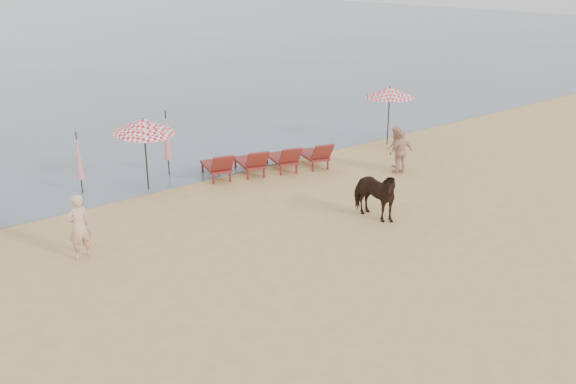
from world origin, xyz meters
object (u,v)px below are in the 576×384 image
object	(u,v)px
umbrella_open_right	(390,92)
lounger_cluster_right	(268,160)
beachgoer_right_a	(395,148)
umbrella_open_left_b	(144,126)
beachgoer_left	(79,227)
beachgoer_right_b	(401,152)
umbrella_closed_left	(78,156)
umbrella_closed_right	(167,135)
cow	(373,194)

from	to	relation	value
umbrella_open_right	lounger_cluster_right	bearing A→B (deg)	-158.48
beachgoer_right_a	umbrella_open_left_b	bearing A→B (deg)	-66.55
umbrella_open_right	beachgoer_right_a	world-z (taller)	umbrella_open_right
beachgoer_left	beachgoer_right_b	distance (m)	11.33
beachgoer_left	beachgoer_right_a	xyz separation A→B (m)	(11.44, -0.01, -0.05)
beachgoer_left	beachgoer_right_b	size ratio (longest dim) A/B	1.09
lounger_cluster_right	beachgoer_right_a	distance (m)	4.48
lounger_cluster_right	beachgoer_right_a	xyz separation A→B (m)	(3.68, -2.54, 0.31)
umbrella_closed_left	beachgoer_right_b	world-z (taller)	umbrella_closed_left
umbrella_open_right	beachgoer_left	size ratio (longest dim) A/B	1.41
umbrella_open_left_b	umbrella_closed_right	size ratio (longest dim) A/B	1.08
umbrella_closed_right	beachgoer_right_a	xyz separation A→B (m)	(6.47, -4.56, -0.61)
beachgoer_left	beachgoer_right_b	xyz separation A→B (m)	(11.32, -0.39, -0.07)
umbrella_closed_right	beachgoer_right_b	size ratio (longest dim) A/B	1.48
umbrella_open_right	beachgoer_left	bearing A→B (deg)	-147.91
umbrella_open_right	umbrella_closed_right	bearing A→B (deg)	-171.28
umbrella_closed_left	umbrella_closed_right	world-z (taller)	umbrella_closed_right
cow	beachgoer_right_a	size ratio (longest dim) A/B	1.11
beachgoer_left	umbrella_closed_left	bearing A→B (deg)	-117.71
umbrella_open_left_b	umbrella_closed_left	bearing A→B (deg)	155.21
umbrella_open_right	beachgoer_left	xyz separation A→B (m)	(-13.80, -2.50, -1.29)
umbrella_open_right	beachgoer_left	world-z (taller)	umbrella_open_right
umbrella_closed_left	beachgoer_left	distance (m)	4.95
umbrella_open_right	cow	bearing A→B (deg)	-118.33
lounger_cluster_right	umbrella_open_right	bearing A→B (deg)	16.27
umbrella_open_right	beachgoer_right_b	world-z (taller)	umbrella_open_right
umbrella_open_left_b	beachgoer_right_a	size ratio (longest dim) A/B	1.55
umbrella_open_right	umbrella_closed_right	size ratio (longest dim) A/B	1.04
umbrella_open_right	beachgoer_right_b	distance (m)	4.04
umbrella_closed_right	cow	world-z (taller)	umbrella_closed_right
beachgoer_right_a	umbrella_open_right	bearing A→B (deg)	-175.01
beachgoer_right_a	cow	bearing A→B (deg)	-6.88
beachgoer_right_b	cow	bearing A→B (deg)	44.90
lounger_cluster_right	beachgoer_left	world-z (taller)	beachgoer_left
umbrella_closed_left	cow	bearing A→B (deg)	-52.23
cow	beachgoer_right_a	distance (m)	4.77
beachgoer_left	beachgoer_right_a	bearing A→B (deg)	174.46
umbrella_open_left_b	umbrella_open_right	size ratio (longest dim) A/B	1.04
umbrella_closed_left	cow	distance (m)	9.25
beachgoer_right_a	umbrella_closed_right	bearing A→B (deg)	-76.94
umbrella_closed_left	umbrella_closed_right	size ratio (longest dim) A/B	0.89
umbrella_closed_left	beachgoer_right_b	xyz separation A→B (m)	(9.45, -4.96, -0.47)
cow	beachgoer_right_b	bearing A→B (deg)	29.09
beachgoer_left	beachgoer_right_a	world-z (taller)	beachgoer_left
lounger_cluster_right	beachgoer_right_b	distance (m)	4.62
cow	beachgoer_right_b	xyz separation A→B (m)	(3.80, 2.34, 0.03)
umbrella_open_right	cow	world-z (taller)	umbrella_open_right
lounger_cluster_right	umbrella_closed_right	world-z (taller)	umbrella_closed_right
beachgoer_left	lounger_cluster_right	bearing A→B (deg)	-167.45
umbrella_closed_right	beachgoer_right_a	size ratio (longest dim) A/B	1.44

